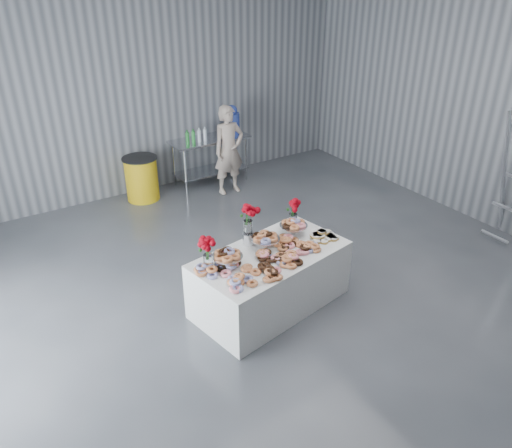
{
  "coord_description": "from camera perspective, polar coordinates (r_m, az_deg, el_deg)",
  "views": [
    {
      "loc": [
        -3.15,
        -3.96,
        3.88
      ],
      "look_at": [
        -0.23,
        0.58,
        1.0
      ],
      "focal_mm": 35.0,
      "sensor_mm": 36.0,
      "label": 1
    }
  ],
  "objects": [
    {
      "name": "ground",
      "position": [
        6.38,
        4.62,
        -9.53
      ],
      "size": [
        9.0,
        9.0,
        0.0
      ],
      "primitive_type": "plane",
      "color": "#3C3E44",
      "rests_on": "ground"
    },
    {
      "name": "room_walls",
      "position": [
        5.1,
        2.77,
        13.95
      ],
      "size": [
        8.04,
        9.04,
        4.02
      ],
      "color": "gray",
      "rests_on": "ground"
    },
    {
      "name": "display_table",
      "position": [
        6.21,
        1.65,
        -6.34
      ],
      "size": [
        2.04,
        1.31,
        0.75
      ],
      "primitive_type": "cube",
      "rotation": [
        0.0,
        0.0,
        0.17
      ],
      "color": "white",
      "rests_on": "ground"
    },
    {
      "name": "prep_table",
      "position": [
        9.63,
        -5.26,
        8.17
      ],
      "size": [
        1.5,
        0.6,
        0.9
      ],
      "color": "silver",
      "rests_on": "ground"
    },
    {
      "name": "donut_mounds",
      "position": [
        5.94,
        1.98,
        -3.22
      ],
      "size": [
        1.92,
        1.1,
        0.09
      ],
      "primitive_type": null,
      "rotation": [
        0.0,
        0.0,
        0.17
      ],
      "color": "#DA8150",
      "rests_on": "display_table"
    },
    {
      "name": "cake_stand_left",
      "position": [
        5.71,
        -3.3,
        -3.56
      ],
      "size": [
        0.36,
        0.36,
        0.17
      ],
      "color": "silver",
      "rests_on": "display_table"
    },
    {
      "name": "cake_stand_mid",
      "position": [
        6.05,
        1.06,
        -1.54
      ],
      "size": [
        0.36,
        0.36,
        0.17
      ],
      "color": "silver",
      "rests_on": "display_table"
    },
    {
      "name": "cake_stand_right",
      "position": [
        6.37,
        4.32,
        -0.03
      ],
      "size": [
        0.36,
        0.36,
        0.17
      ],
      "color": "silver",
      "rests_on": "display_table"
    },
    {
      "name": "danish_pile",
      "position": [
        6.37,
        7.49,
        -1.06
      ],
      "size": [
        0.48,
        0.48,
        0.11
      ],
      "primitive_type": null,
      "color": "silver",
      "rests_on": "display_table"
    },
    {
      "name": "bouquet_left",
      "position": [
        5.59,
        -5.57,
        -2.52
      ],
      "size": [
        0.26,
        0.26,
        0.42
      ],
      "color": "white",
      "rests_on": "display_table"
    },
    {
      "name": "bouquet_right",
      "position": [
        6.49,
        4.32,
        2.07
      ],
      "size": [
        0.26,
        0.26,
        0.42
      ],
      "color": "white",
      "rests_on": "display_table"
    },
    {
      "name": "bouquet_center",
      "position": [
        6.01,
        -0.92,
        0.81
      ],
      "size": [
        0.26,
        0.26,
        0.57
      ],
      "color": "silver",
      "rests_on": "display_table"
    },
    {
      "name": "water_jug",
      "position": [
        9.7,
        -2.73,
        11.68
      ],
      "size": [
        0.28,
        0.28,
        0.55
      ],
      "color": "blue",
      "rests_on": "prep_table"
    },
    {
      "name": "drink_bottles",
      "position": [
        9.28,
        -6.84,
        10.02
      ],
      "size": [
        0.54,
        0.08,
        0.27
      ],
      "primitive_type": null,
      "color": "#268C33",
      "rests_on": "prep_table"
    },
    {
      "name": "person",
      "position": [
        9.14,
        -3.11,
        8.43
      ],
      "size": [
        0.59,
        0.39,
        1.63
      ],
      "primitive_type": "imported",
      "rotation": [
        0.0,
        0.0,
        0.0
      ],
      "color": "#CC8C93",
      "rests_on": "ground"
    },
    {
      "name": "trash_barrel",
      "position": [
        9.2,
        -12.93,
        5.09
      ],
      "size": [
        0.62,
        0.62,
        0.79
      ],
      "rotation": [
        0.0,
        0.0,
        -0.09
      ],
      "color": "gold",
      "rests_on": "ground"
    }
  ]
}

